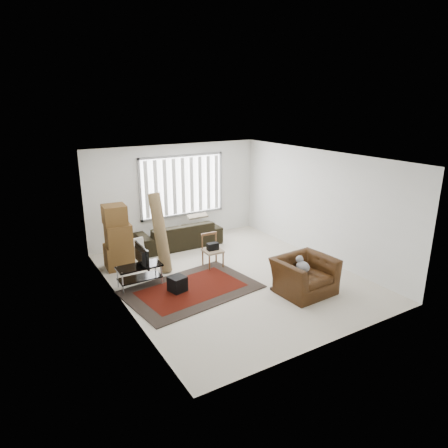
# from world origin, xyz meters

# --- Properties ---
(room) EXTENTS (6.00, 6.02, 2.71)m
(room) POSITION_xyz_m (0.03, 0.51, 1.76)
(room) COLOR beige
(room) RESTS_ON ground
(persian_rug) EXTENTS (2.90, 2.13, 0.02)m
(persian_rug) POSITION_xyz_m (-1.09, -0.11, 0.01)
(persian_rug) COLOR black
(persian_rug) RESTS_ON ground
(tv_stand) EXTENTS (0.94, 0.43, 0.47)m
(tv_stand) POSITION_xyz_m (-1.95, 0.63, 0.34)
(tv_stand) COLOR black
(tv_stand) RESTS_ON ground
(tv) EXTENTS (0.10, 0.77, 0.44)m
(tv) POSITION_xyz_m (-1.95, 0.63, 0.69)
(tv) COLOR black
(tv) RESTS_ON tv_stand
(subwoofer) EXTENTS (0.39, 0.39, 0.32)m
(subwoofer) POSITION_xyz_m (-1.37, -0.03, 0.18)
(subwoofer) COLOR black
(subwoofer) RESTS_ON persian_rug
(moving_boxes) EXTENTS (0.66, 0.61, 1.53)m
(moving_boxes) POSITION_xyz_m (-2.03, 1.84, 0.71)
(moving_boxes) COLOR brown
(moving_boxes) RESTS_ON ground
(white_flatpack) EXTENTS (0.53, 0.24, 0.65)m
(white_flatpack) POSITION_xyz_m (-1.65, 1.82, 0.33)
(white_flatpack) COLOR silver
(white_flatpack) RESTS_ON ground
(rolled_rug) EXTENTS (0.44, 0.65, 1.85)m
(rolled_rug) POSITION_xyz_m (-1.22, 1.18, 0.93)
(rolled_rug) COLOR olive
(rolled_rug) RESTS_ON ground
(sofa) EXTENTS (2.30, 1.04, 0.87)m
(sofa) POSITION_xyz_m (-0.19, 2.45, 0.44)
(sofa) COLOR black
(sofa) RESTS_ON ground
(side_chair) EXTENTS (0.45, 0.45, 0.80)m
(side_chair) POSITION_xyz_m (-0.09, 0.76, 0.45)
(side_chair) COLOR #8A745A
(side_chair) RESTS_ON ground
(armchair) EXTENTS (1.19, 1.05, 0.85)m
(armchair) POSITION_xyz_m (0.87, -1.39, 0.43)
(armchair) COLOR #371D0B
(armchair) RESTS_ON ground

